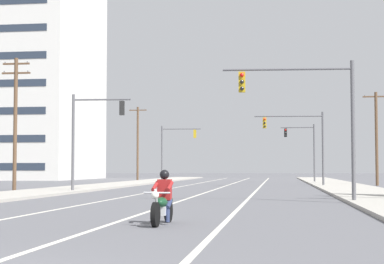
{
  "coord_description": "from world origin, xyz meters",
  "views": [
    {
      "loc": [
        4.53,
        -7.68,
        1.49
      ],
      "look_at": [
        0.59,
        21.84,
        3.19
      ],
      "focal_mm": 60.25,
      "sensor_mm": 36.0,
      "label": 1
    }
  ],
  "objects_px": {
    "utility_pole_left_near": "(15,119)",
    "utility_pole_left_far": "(138,142)",
    "traffic_signal_far_right": "(305,145)",
    "traffic_signal_mid_left": "(173,145)",
    "motorcycle_with_rider": "(163,202)",
    "utility_pole_right_far": "(376,136)",
    "traffic_signal_mid_right": "(303,137)",
    "traffic_signal_near_left": "(89,128)",
    "traffic_signal_near_right": "(314,108)",
    "apartment_building_far_left_block": "(14,68)"
  },
  "relations": [
    {
      "from": "traffic_signal_mid_right",
      "to": "utility_pole_left_far",
      "type": "bearing_deg",
      "value": 128.89
    },
    {
      "from": "utility_pole_left_near",
      "to": "utility_pole_right_far",
      "type": "height_order",
      "value": "utility_pole_left_near"
    },
    {
      "from": "traffic_signal_near_right",
      "to": "traffic_signal_far_right",
      "type": "height_order",
      "value": "same"
    },
    {
      "from": "motorcycle_with_rider",
      "to": "traffic_signal_near_right",
      "type": "xyz_separation_m",
      "value": [
        4.64,
        11.41,
        3.56
      ]
    },
    {
      "from": "traffic_signal_mid_right",
      "to": "utility_pole_left_near",
      "type": "bearing_deg",
      "value": -149.14
    },
    {
      "from": "traffic_signal_near_right",
      "to": "traffic_signal_far_right",
      "type": "relative_size",
      "value": 1.0
    },
    {
      "from": "traffic_signal_mid_right",
      "to": "utility_pole_right_far",
      "type": "relative_size",
      "value": 0.76
    },
    {
      "from": "motorcycle_with_rider",
      "to": "traffic_signal_mid_right",
      "type": "xyz_separation_m",
      "value": [
        5.1,
        37.04,
        3.56
      ]
    },
    {
      "from": "traffic_signal_mid_right",
      "to": "utility_pole_right_far",
      "type": "xyz_separation_m",
      "value": [
        6.53,
        3.77,
        0.17
      ]
    },
    {
      "from": "motorcycle_with_rider",
      "to": "traffic_signal_mid_left",
      "type": "height_order",
      "value": "traffic_signal_mid_left"
    },
    {
      "from": "apartment_building_far_left_block",
      "to": "utility_pole_left_near",
      "type": "bearing_deg",
      "value": -66.6
    },
    {
      "from": "apartment_building_far_left_block",
      "to": "traffic_signal_near_left",
      "type": "bearing_deg",
      "value": -61.82
    },
    {
      "from": "utility_pole_left_near",
      "to": "utility_pole_left_far",
      "type": "height_order",
      "value": "utility_pole_left_near"
    },
    {
      "from": "traffic_signal_near_right",
      "to": "traffic_signal_far_right",
      "type": "xyz_separation_m",
      "value": [
        1.25,
        40.54,
        -0.13
      ]
    },
    {
      "from": "traffic_signal_mid_left",
      "to": "traffic_signal_far_right",
      "type": "xyz_separation_m",
      "value": [
        14.27,
        -0.87,
        -0.05
      ]
    },
    {
      "from": "traffic_signal_near_right",
      "to": "traffic_signal_near_left",
      "type": "bearing_deg",
      "value": 140.74
    },
    {
      "from": "traffic_signal_near_right",
      "to": "utility_pole_left_far",
      "type": "bearing_deg",
      "value": 110.77
    },
    {
      "from": "traffic_signal_mid_right",
      "to": "traffic_signal_far_right",
      "type": "xyz_separation_m",
      "value": [
        0.79,
        14.91,
        -0.13
      ]
    },
    {
      "from": "traffic_signal_near_right",
      "to": "utility_pole_left_far",
      "type": "xyz_separation_m",
      "value": [
        -18.75,
        49.46,
        0.63
      ]
    },
    {
      "from": "motorcycle_with_rider",
      "to": "traffic_signal_near_right",
      "type": "relative_size",
      "value": 0.35
    },
    {
      "from": "traffic_signal_far_right",
      "to": "utility_pole_left_far",
      "type": "xyz_separation_m",
      "value": [
        -20.01,
        8.91,
        0.76
      ]
    },
    {
      "from": "motorcycle_with_rider",
      "to": "traffic_signal_near_left",
      "type": "relative_size",
      "value": 0.35
    },
    {
      "from": "traffic_signal_mid_left",
      "to": "traffic_signal_near_right",
      "type": "bearing_deg",
      "value": -72.56
    },
    {
      "from": "traffic_signal_near_right",
      "to": "traffic_signal_mid_right",
      "type": "xyz_separation_m",
      "value": [
        0.47,
        25.63,
        -0.0
      ]
    },
    {
      "from": "traffic_signal_mid_left",
      "to": "utility_pole_left_far",
      "type": "distance_m",
      "value": 9.9
    },
    {
      "from": "traffic_signal_far_right",
      "to": "utility_pole_left_far",
      "type": "relative_size",
      "value": 0.68
    },
    {
      "from": "utility_pole_left_near",
      "to": "traffic_signal_near_right",
      "type": "bearing_deg",
      "value": -35.16
    },
    {
      "from": "motorcycle_with_rider",
      "to": "traffic_signal_far_right",
      "type": "xyz_separation_m",
      "value": [
        5.89,
        51.95,
        3.43
      ]
    },
    {
      "from": "motorcycle_with_rider",
      "to": "utility_pole_right_far",
      "type": "bearing_deg",
      "value": 74.1
    },
    {
      "from": "traffic_signal_mid_right",
      "to": "utility_pole_right_far",
      "type": "height_order",
      "value": "utility_pole_right_far"
    },
    {
      "from": "utility_pole_right_far",
      "to": "traffic_signal_far_right",
      "type": "bearing_deg",
      "value": 117.25
    },
    {
      "from": "traffic_signal_near_left",
      "to": "utility_pole_left_near",
      "type": "bearing_deg",
      "value": 155.45
    },
    {
      "from": "utility_pole_left_far",
      "to": "apartment_building_far_left_block",
      "type": "height_order",
      "value": "apartment_building_far_left_block"
    },
    {
      "from": "utility_pole_right_far",
      "to": "apartment_building_far_left_block",
      "type": "distance_m",
      "value": 55.33
    },
    {
      "from": "utility_pole_left_near",
      "to": "motorcycle_with_rider",
      "type": "bearing_deg",
      "value": -59.44
    },
    {
      "from": "motorcycle_with_rider",
      "to": "traffic_signal_mid_left",
      "type": "bearing_deg",
      "value": 99.01
    },
    {
      "from": "utility_pole_left_near",
      "to": "apartment_building_far_left_block",
      "type": "xyz_separation_m",
      "value": [
        -19.3,
        44.59,
        10.87
      ]
    },
    {
      "from": "traffic_signal_mid_left",
      "to": "utility_pole_left_near",
      "type": "relative_size",
      "value": 0.68
    },
    {
      "from": "utility_pole_left_near",
      "to": "traffic_signal_mid_left",
      "type": "bearing_deg",
      "value": 76.87
    },
    {
      "from": "utility_pole_left_near",
      "to": "utility_pole_left_far",
      "type": "distance_m",
      "value": 35.74
    },
    {
      "from": "motorcycle_with_rider",
      "to": "traffic_signal_mid_right",
      "type": "relative_size",
      "value": 0.35
    },
    {
      "from": "traffic_signal_far_right",
      "to": "apartment_building_far_left_block",
      "type": "xyz_separation_m",
      "value": [
        -40.03,
        17.77,
        11.76
      ]
    },
    {
      "from": "traffic_signal_mid_left",
      "to": "traffic_signal_near_left",
      "type": "bearing_deg",
      "value": -90.7
    },
    {
      "from": "traffic_signal_near_right",
      "to": "traffic_signal_mid_left",
      "type": "height_order",
      "value": "same"
    },
    {
      "from": "motorcycle_with_rider",
      "to": "apartment_building_far_left_block",
      "type": "distance_m",
      "value": 79.1
    },
    {
      "from": "traffic_signal_near_right",
      "to": "traffic_signal_mid_left",
      "type": "xyz_separation_m",
      "value": [
        -13.01,
        41.42,
        -0.08
      ]
    },
    {
      "from": "motorcycle_with_rider",
      "to": "traffic_signal_near_left",
      "type": "height_order",
      "value": "traffic_signal_near_left"
    },
    {
      "from": "traffic_signal_far_right",
      "to": "utility_pole_left_near",
      "type": "xyz_separation_m",
      "value": [
        -20.73,
        -26.82,
        0.89
      ]
    },
    {
      "from": "traffic_signal_mid_left",
      "to": "apartment_building_far_left_block",
      "type": "distance_m",
      "value": 32.96
    },
    {
      "from": "traffic_signal_mid_right",
      "to": "utility_pole_left_near",
      "type": "xyz_separation_m",
      "value": [
        -19.94,
        -11.91,
        0.76
      ]
    }
  ]
}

